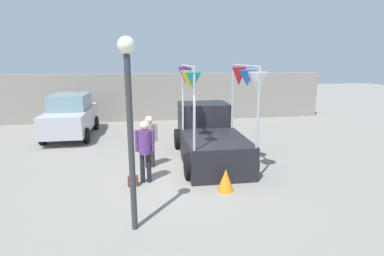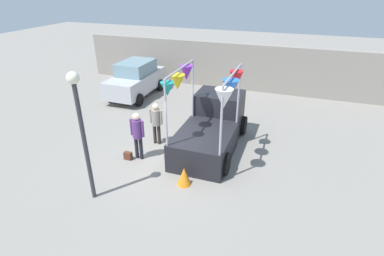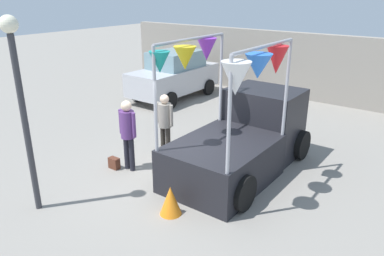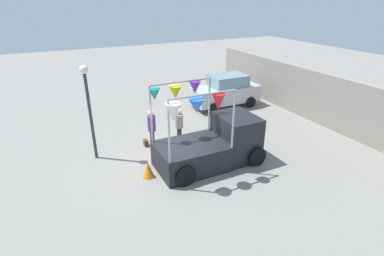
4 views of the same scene
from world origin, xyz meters
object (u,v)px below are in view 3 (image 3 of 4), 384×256
at_px(vendor_truck, 245,134).
at_px(person_customer, 128,129).
at_px(street_lamp, 19,89).
at_px(folded_kite_bundle_tangerine, 170,200).
at_px(parked_car, 174,75).
at_px(handbag, 114,163).
at_px(person_vendor, 165,119).

relative_size(vendor_truck, person_customer, 2.31).
distance_m(street_lamp, folded_kite_bundle_tangerine, 3.49).
xyz_separation_m(parked_car, street_lamp, (3.02, -8.07, 1.55)).
bearing_deg(parked_car, folded_kite_bundle_tangerine, -51.19).
relative_size(vendor_truck, handbag, 14.58).
bearing_deg(parked_car, person_customer, -60.32).
height_order(parked_car, person_customer, parked_car).
bearing_deg(person_customer, handbag, -150.26).
height_order(person_customer, handbag, person_customer).
bearing_deg(person_vendor, street_lamp, -95.88).
distance_m(vendor_truck, handbag, 3.32).
bearing_deg(handbag, folded_kite_bundle_tangerine, -16.12).
relative_size(parked_car, person_customer, 2.26).
relative_size(handbag, street_lamp, 0.07).
xyz_separation_m(parked_car, person_vendor, (3.39, -4.51, 0.06)).
height_order(handbag, street_lamp, street_lamp).
relative_size(vendor_truck, person_vendor, 2.45).
height_order(person_customer, folded_kite_bundle_tangerine, person_customer).
bearing_deg(person_customer, folded_kite_bundle_tangerine, -23.51).
bearing_deg(handbag, parked_car, 116.17).
distance_m(handbag, folded_kite_bundle_tangerine, 2.52).
distance_m(person_vendor, handbag, 1.72).
bearing_deg(person_customer, person_vendor, 83.84).
distance_m(vendor_truck, folded_kite_bundle_tangerine, 2.77).
bearing_deg(person_customer, vendor_truck, 39.49).
bearing_deg(person_vendor, parked_car, 126.91).
bearing_deg(parked_car, person_vendor, -53.09).
distance_m(person_customer, person_vendor, 1.22).
xyz_separation_m(parked_car, person_customer, (3.26, -5.72, 0.13)).
relative_size(person_customer, handbag, 6.31).
bearing_deg(folded_kite_bundle_tangerine, handbag, 163.88).
bearing_deg(person_vendor, handbag, -108.85).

